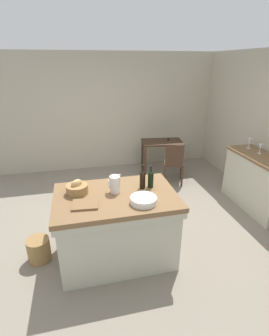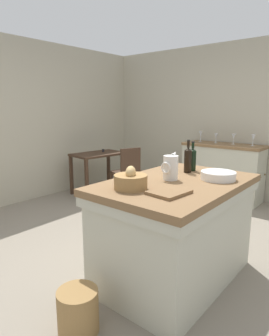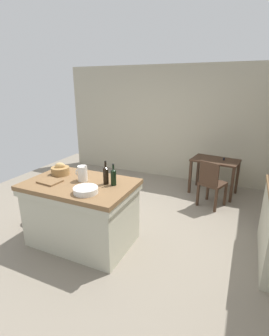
# 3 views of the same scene
# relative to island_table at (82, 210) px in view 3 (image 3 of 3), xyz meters

# --- Properties ---
(ground_plane) EXTENTS (6.76, 6.76, 0.00)m
(ground_plane) POSITION_rel_island_table_xyz_m (0.30, 0.58, -0.49)
(ground_plane) COLOR gray
(wall_back) EXTENTS (5.32, 0.12, 2.60)m
(wall_back) POSITION_rel_island_table_xyz_m (0.30, 3.18, 0.81)
(wall_back) COLOR #B2AA93
(wall_back) RESTS_ON ground
(island_table) EXTENTS (1.46, 0.96, 0.91)m
(island_table) POSITION_rel_island_table_xyz_m (0.00, 0.00, 0.00)
(island_table) COLOR brown
(island_table) RESTS_ON ground
(writing_desk) EXTENTS (0.97, 0.68, 0.78)m
(writing_desk) POSITION_rel_island_table_xyz_m (1.46, 2.52, 0.12)
(writing_desk) COLOR #3D281C
(writing_desk) RESTS_ON ground
(wooden_chair) EXTENTS (0.52, 0.52, 0.89)m
(wooden_chair) POSITION_rel_island_table_xyz_m (1.49, 1.87, -0.01)
(wooden_chair) COLOR #3D281C
(wooden_chair) RESTS_ON ground
(pitcher) EXTENTS (0.17, 0.13, 0.25)m
(pitcher) POSITION_rel_island_table_xyz_m (0.01, 0.07, 0.53)
(pitcher) COLOR silver
(pitcher) RESTS_ON island_table
(wash_bowl) EXTENTS (0.30, 0.30, 0.07)m
(wash_bowl) POSITION_rel_island_table_xyz_m (0.28, -0.25, 0.46)
(wash_bowl) COLOR silver
(wash_bowl) RESTS_ON island_table
(bread_basket) EXTENTS (0.26, 0.26, 0.18)m
(bread_basket) POSITION_rel_island_table_xyz_m (-0.44, 0.14, 0.49)
(bread_basket) COLOR olive
(bread_basket) RESTS_ON island_table
(cutting_board) EXTENTS (0.30, 0.26, 0.02)m
(cutting_board) POSITION_rel_island_table_xyz_m (-0.37, -0.16, 0.43)
(cutting_board) COLOR brown
(cutting_board) RESTS_ON island_table
(wine_bottle_dark) EXTENTS (0.07, 0.07, 0.29)m
(wine_bottle_dark) POSITION_rel_island_table_xyz_m (0.46, 0.11, 0.54)
(wine_bottle_dark) COLOR black
(wine_bottle_dark) RESTS_ON island_table
(wine_bottle_amber) EXTENTS (0.07, 0.07, 0.32)m
(wine_bottle_amber) POSITION_rel_island_table_xyz_m (0.36, 0.10, 0.55)
(wine_bottle_amber) COLOR black
(wine_bottle_amber) RESTS_ON island_table
(wicker_hamper) EXTENTS (0.29, 0.29, 0.31)m
(wicker_hamper) POSITION_rel_island_table_xyz_m (-0.99, 0.15, -0.34)
(wicker_hamper) COLOR olive
(wicker_hamper) RESTS_ON ground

